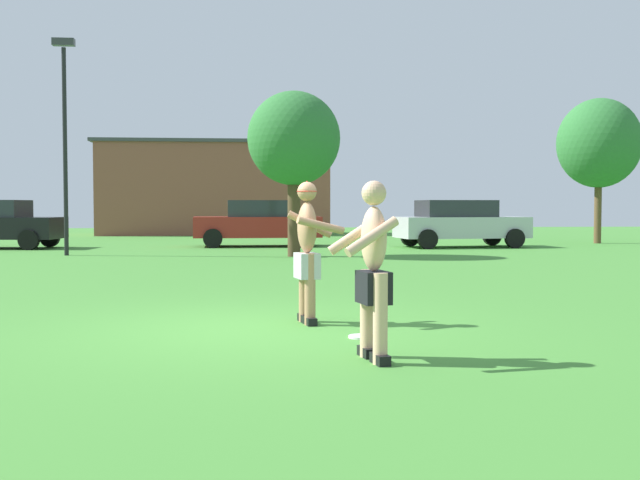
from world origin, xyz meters
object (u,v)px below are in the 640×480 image
frisbee (361,337)px  tree_behind_players (599,143)px  player_in_gray (308,245)px  car_silver_far_end (460,223)px  car_red_near_post (259,222)px  tree_right_field (294,140)px  player_near (373,267)px  lamp_post (65,124)px

frisbee → tree_behind_players: size_ratio=0.05×
player_in_gray → car_silver_far_end: size_ratio=0.38×
car_red_near_post → tree_behind_players: (12.54, 0.91, 2.87)m
car_silver_far_end → tree_right_field: tree_right_field is taller
car_red_near_post → tree_right_field: tree_right_field is taller
player_near → lamp_post: size_ratio=0.27×
player_near → car_red_near_post: (-0.73, 19.60, -0.02)m
player_in_gray → lamp_post: lamp_post is taller
player_in_gray → tree_behind_players: tree_behind_players is taller
frisbee → car_red_near_post: (-0.80, 18.42, 0.81)m
tree_right_field → car_silver_far_end: bearing=35.4°
car_red_near_post → car_silver_far_end: same height
car_red_near_post → player_in_gray: bearing=-89.0°
frisbee → lamp_post: 15.84m
frisbee → car_red_near_post: size_ratio=0.06×
player_in_gray → frisbee: 1.48m
car_red_near_post → lamp_post: (-5.45, -4.34, 2.85)m
frisbee → car_red_near_post: bearing=92.5°
player_near → tree_behind_players: tree_behind_players is taller
frisbee → car_silver_far_end: car_silver_far_end is taller
player_in_gray → car_silver_far_end: player_in_gray is taller
frisbee → lamp_post: size_ratio=0.04×
lamp_post → tree_behind_players: bearing=16.3°
player_in_gray → frisbee: (0.48, -1.06, -0.92)m
car_red_near_post → car_silver_far_end: bearing=-10.0°
frisbee → tree_behind_players: 22.92m
car_silver_far_end → player_in_gray: bearing=-111.6°
player_in_gray → car_red_near_post: size_ratio=0.39×
player_in_gray → car_red_near_post: (-0.32, 17.36, -0.10)m
car_red_near_post → tree_right_field: size_ratio=0.96×
car_silver_far_end → tree_behind_players: 6.82m
player_in_gray → tree_right_field: tree_right_field is taller
player_in_gray → frisbee: bearing=-65.6°
car_red_near_post → lamp_post: 7.53m
car_red_near_post → lamp_post: size_ratio=0.72×
player_near → tree_behind_players: size_ratio=0.30×
lamp_post → frisbee: bearing=-66.1°
player_near → car_silver_far_end: size_ratio=0.36×
car_red_near_post → tree_behind_players: size_ratio=0.81×
player_near → tree_right_field: tree_right_field is taller
tree_right_field → car_red_near_post: bearing=99.4°
car_silver_far_end → player_near: bearing=-108.0°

